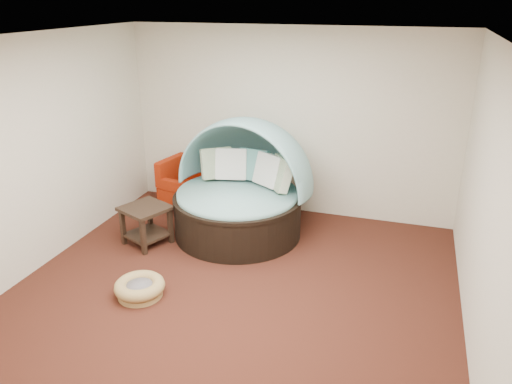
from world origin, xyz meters
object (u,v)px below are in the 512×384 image
(canopy_daybed, at_px, (241,182))
(red_armchair, at_px, (184,186))
(side_table, at_px, (146,220))
(pet_basket, at_px, (140,288))

(canopy_daybed, distance_m, red_armchair, 1.30)
(canopy_daybed, xyz_separation_m, side_table, (-1.10, -0.75, -0.41))
(canopy_daybed, relative_size, pet_basket, 3.21)
(canopy_daybed, height_order, pet_basket, canopy_daybed)
(pet_basket, xyz_separation_m, side_table, (-0.56, 1.18, 0.25))
(side_table, bearing_deg, pet_basket, -64.62)
(canopy_daybed, relative_size, red_armchair, 2.56)
(red_armchair, distance_m, side_table, 1.25)
(canopy_daybed, xyz_separation_m, pet_basket, (-0.55, -1.93, -0.66))
(pet_basket, relative_size, side_table, 0.88)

